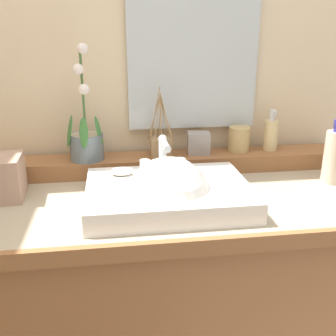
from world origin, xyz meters
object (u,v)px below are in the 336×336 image
at_px(tissue_box, 0,178).
at_px(potted_plant, 86,139).
at_px(lotion_bottle, 334,156).
at_px(soap_dispenser, 271,134).
at_px(reed_diffuser, 160,146).
at_px(tumbler_cup, 239,139).
at_px(trinket_box, 199,143).
at_px(soap_bar, 122,171).
at_px(sink_basin, 168,196).

bearing_deg(tissue_box, potted_plant, 32.90).
relative_size(potted_plant, lotion_bottle, 1.81).
xyz_separation_m(soap_dispenser, reed_diffuser, (-0.40, -0.02, -0.02)).
height_order(tumbler_cup, trinket_box, tumbler_cup).
xyz_separation_m(potted_plant, trinket_box, (0.39, 0.01, -0.03)).
distance_m(reed_diffuser, tissue_box, 0.52).
bearing_deg(potted_plant, trinket_box, 2.03).
relative_size(tumbler_cup, trinket_box, 1.15).
height_order(soap_bar, tissue_box, tissue_box).
bearing_deg(soap_dispenser, soap_bar, -160.03).
bearing_deg(tissue_box, tumbler_cup, 13.33).
bearing_deg(lotion_bottle, soap_bar, -179.81).
distance_m(soap_bar, soap_dispenser, 0.58).
height_order(lotion_bottle, tissue_box, lotion_bottle).
distance_m(sink_basin, reed_diffuser, 0.29).
height_order(soap_dispenser, tissue_box, soap_dispenser).
xyz_separation_m(trinket_box, lotion_bottle, (0.40, -0.19, -0.01)).
bearing_deg(potted_plant, reed_diffuser, 0.20).
xyz_separation_m(sink_basin, soap_bar, (-0.13, 0.10, 0.04)).
bearing_deg(sink_basin, potted_plant, 130.53).
height_order(sink_basin, tissue_box, sink_basin).
relative_size(sink_basin, soap_dispenser, 3.11).
bearing_deg(trinket_box, tissue_box, -158.07).
bearing_deg(soap_bar, tissue_box, 177.28).
height_order(reed_diffuser, tissue_box, reed_diffuser).
height_order(soap_bar, lotion_bottle, lotion_bottle).
bearing_deg(sink_basin, reed_diffuser, 87.76).
xyz_separation_m(soap_bar, trinket_box, (0.27, 0.19, 0.02)).
bearing_deg(lotion_bottle, tissue_box, 179.19).
height_order(soap_bar, potted_plant, potted_plant).
bearing_deg(trinket_box, soap_dispenser, 8.34).
xyz_separation_m(trinket_box, tissue_box, (-0.63, -0.17, -0.03)).
distance_m(tumbler_cup, tissue_box, 0.80).
xyz_separation_m(soap_bar, soap_dispenser, (0.54, 0.20, 0.05)).
relative_size(soap_dispenser, reed_diffuser, 0.61).
xyz_separation_m(potted_plant, lotion_bottle, (0.79, -0.17, -0.04)).
distance_m(potted_plant, tumbler_cup, 0.54).
height_order(sink_basin, soap_bar, sink_basin).
distance_m(trinket_box, lotion_bottle, 0.44).
distance_m(soap_bar, tissue_box, 0.36).
xyz_separation_m(soap_bar, potted_plant, (-0.11, 0.18, 0.06)).
distance_m(trinket_box, tissue_box, 0.65).
bearing_deg(sink_basin, tissue_box, 166.09).
relative_size(soap_dispenser, tumbler_cup, 1.67).
distance_m(soap_dispenser, tumbler_cup, 0.12).
relative_size(potted_plant, soap_dispenser, 2.55).
bearing_deg(lotion_bottle, sink_basin, -169.22).
xyz_separation_m(potted_plant, soap_dispenser, (0.65, 0.02, -0.01)).
height_order(sink_basin, soap_dispenser, soap_dispenser).
bearing_deg(potted_plant, tissue_box, -147.10).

